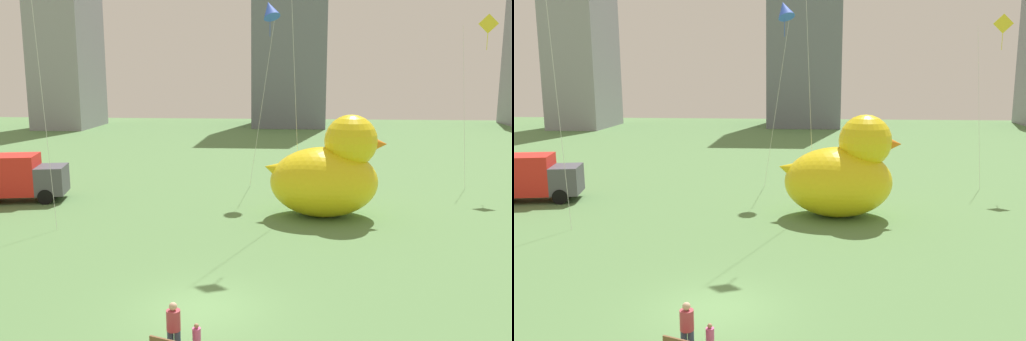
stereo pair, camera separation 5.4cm
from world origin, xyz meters
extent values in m
plane|color=#58834A|center=(0.00, 0.00, 0.00)|extent=(140.00, 140.00, 0.00)
cylinder|color=#B23F4C|center=(-0.27, -3.08, 1.09)|extent=(0.40, 0.40, 0.59)
sphere|color=#D8AD8C|center=(-0.27, -3.08, 1.50)|extent=(0.23, 0.23, 0.23)
cylinder|color=#D85999|center=(0.36, -3.00, 0.66)|extent=(0.24, 0.24, 0.36)
sphere|color=#A87C5B|center=(0.36, -3.00, 0.91)|extent=(0.14, 0.14, 0.14)
ellipsoid|color=yellow|center=(4.60, 12.17, 1.91)|extent=(5.84, 4.32, 3.81)
sphere|color=yellow|center=(6.00, 12.17, 4.16)|extent=(2.85, 2.85, 2.85)
cone|color=orange|center=(7.28, 12.17, 4.01)|extent=(1.28, 1.28, 1.28)
cone|color=yellow|center=(2.06, 12.17, 2.54)|extent=(1.74, 1.52, 1.83)
cube|color=red|center=(-14.69, 14.00, 1.65)|extent=(4.61, 3.13, 2.40)
cube|color=#4C4C56|center=(-11.82, 14.61, 1.29)|extent=(2.09, 2.59, 1.68)
cylinder|color=black|center=(-12.02, 14.57, 0.45)|extent=(1.38, 2.54, 0.90)
cube|color=gray|center=(-28.00, 55.95, 13.49)|extent=(6.93, 10.17, 26.98)
cube|color=slate|center=(2.00, 60.65, 14.26)|extent=(9.85, 10.96, 28.53)
cylinder|color=silver|center=(-9.74, 9.54, 9.27)|extent=(1.81, 2.14, 18.55)
cylinder|color=silver|center=(14.40, 20.91, 5.44)|extent=(0.17, 2.47, 10.89)
cube|color=yellow|center=(15.62, 20.98, 10.88)|extent=(1.27, 0.27, 1.27)
cylinder|color=yellow|center=(15.62, 20.98, 9.98)|extent=(0.04, 0.04, 1.60)
cylinder|color=silver|center=(2.82, 13.81, 9.96)|extent=(1.04, 0.77, 19.92)
cylinder|color=silver|center=(0.77, 20.03, 5.85)|extent=(1.69, 1.06, 11.71)
cone|color=blue|center=(1.29, 19.20, 11.70)|extent=(1.76, 1.84, 1.48)
cylinder|color=blue|center=(1.29, 19.20, 10.80)|extent=(0.04, 0.04, 1.60)
camera|label=1|loc=(3.07, -16.95, 8.00)|focal=38.12mm
camera|label=2|loc=(3.12, -16.95, 8.00)|focal=38.12mm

